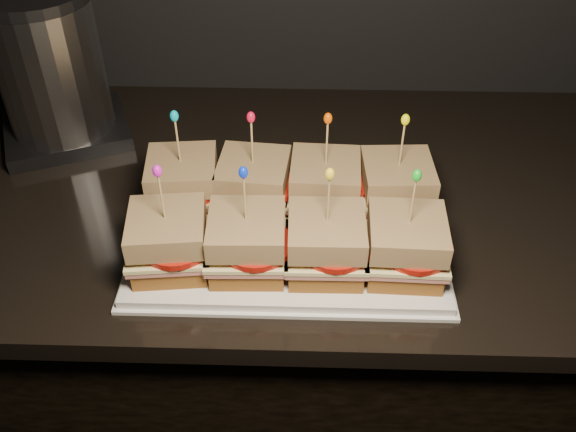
{
  "coord_description": "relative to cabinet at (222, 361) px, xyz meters",
  "views": [
    {
      "loc": [
        -0.61,
        0.85,
        1.55
      ],
      "look_at": [
        -0.63,
        1.54,
        0.96
      ],
      "focal_mm": 40.0,
      "sensor_mm": 36.0,
      "label": 1
    }
  ],
  "objects": [
    {
      "name": "sandwich_5_bread_bot",
      "position": [
        0.09,
        -0.2,
        0.5
      ],
      "size": [
        0.1,
        0.1,
        0.03
      ],
      "primitive_type": "cube",
      "rotation": [
        0.0,
        0.0,
        0.03
      ],
      "color": "brown",
      "rests_on": "platter"
    },
    {
      "name": "sandwich_0_cheese",
      "position": [
        -0.01,
        -0.08,
        0.53
      ],
      "size": [
        0.12,
        0.12,
        0.01
      ],
      "primitive_type": "cube",
      "rotation": [
        0.0,
        0.0,
        0.09
      ],
      "color": "#FFEE9E",
      "rests_on": "sandwich_0_ham"
    },
    {
      "name": "sandwich_4_bread_bot",
      "position": [
        -0.01,
        -0.2,
        0.5
      ],
      "size": [
        0.11,
        0.11,
        0.03
      ],
      "primitive_type": "cube",
      "rotation": [
        0.0,
        0.0,
        0.11
      ],
      "color": "brown",
      "rests_on": "platter"
    },
    {
      "name": "sandwich_0_ham",
      "position": [
        -0.01,
        -0.08,
        0.52
      ],
      "size": [
        0.12,
        0.11,
        0.01
      ],
      "primitive_type": "cube",
      "rotation": [
        0.0,
        0.0,
        0.09
      ],
      "color": "#C56B61",
      "rests_on": "sandwich_0_bread_bot"
    },
    {
      "name": "appliance_body",
      "position": [
        -0.26,
        0.14,
        0.61
      ],
      "size": [
        0.17,
        0.17,
        0.23
      ],
      "primitive_type": "cylinder",
      "color": "silver",
      "rests_on": "appliance_base"
    },
    {
      "name": "sandwich_6_bread_top",
      "position": [
        0.2,
        -0.2,
        0.56
      ],
      "size": [
        0.1,
        0.1,
        0.03
      ],
      "primitive_type": "cube",
      "rotation": [
        0.0,
        0.0,
        0.01
      ],
      "color": "#53300F",
      "rests_on": "sandwich_6_tomato"
    },
    {
      "name": "sandwich_4_tomato",
      "position": [
        -0.0,
        -0.21,
        0.53
      ],
      "size": [
        0.1,
        0.1,
        0.01
      ],
      "primitive_type": "cylinder",
      "color": "#B5180D",
      "rests_on": "sandwich_4_cheese"
    },
    {
      "name": "sandwich_6_tomato",
      "position": [
        0.21,
        -0.21,
        0.53
      ],
      "size": [
        0.1,
        0.1,
        0.01
      ],
      "primitive_type": "cylinder",
      "color": "#B5180D",
      "rests_on": "sandwich_6_cheese"
    },
    {
      "name": "sandwich_6_frill",
      "position": [
        0.2,
        -0.2,
        0.65
      ],
      "size": [
        0.01,
        0.01,
        0.02
      ],
      "primitive_type": "ellipsoid",
      "color": "yellow",
      "rests_on": "sandwich_6_pick"
    },
    {
      "name": "sandwich_3_cheese",
      "position": [
        0.3,
        -0.08,
        0.53
      ],
      "size": [
        0.11,
        0.11,
        0.01
      ],
      "primitive_type": "cube",
      "rotation": [
        0.0,
        0.0,
        0.05
      ],
      "color": "#FFEE9E",
      "rests_on": "sandwich_3_ham"
    },
    {
      "name": "sandwich_4_ham",
      "position": [
        -0.01,
        -0.2,
        0.52
      ],
      "size": [
        0.12,
        0.11,
        0.01
      ],
      "primitive_type": "cube",
      "rotation": [
        0.0,
        0.0,
        0.11
      ],
      "color": "#C56B61",
      "rests_on": "sandwich_4_bread_bot"
    },
    {
      "name": "platter_rim",
      "position": [
        0.14,
        -0.14,
        0.47
      ],
      "size": [
        0.45,
        0.28,
        0.01
      ],
      "primitive_type": "cube",
      "color": "white",
      "rests_on": "granite_slab"
    },
    {
      "name": "sandwich_7_cheese",
      "position": [
        0.3,
        -0.2,
        0.53
      ],
      "size": [
        0.11,
        0.11,
        0.01
      ],
      "primitive_type": "cube",
      "rotation": [
        0.0,
        0.0,
        -0.03
      ],
      "color": "#FFEE9E",
      "rests_on": "sandwich_7_ham"
    },
    {
      "name": "sandwich_1_tomato",
      "position": [
        0.1,
        -0.08,
        0.53
      ],
      "size": [
        0.1,
        0.1,
        0.01
      ],
      "primitive_type": "cylinder",
      "color": "#B5180D",
      "rests_on": "sandwich_1_cheese"
    },
    {
      "name": "sandwich_6_bread_bot",
      "position": [
        0.2,
        -0.2,
        0.5
      ],
      "size": [
        0.1,
        0.1,
        0.03
      ],
      "primitive_type": "cube",
      "rotation": [
        0.0,
        0.0,
        0.01
      ],
      "color": "brown",
      "rests_on": "platter"
    },
    {
      "name": "sandwich_1_bread_top",
      "position": [
        0.09,
        -0.08,
        0.56
      ],
      "size": [
        0.11,
        0.11,
        0.03
      ],
      "primitive_type": "cube",
      "rotation": [
        0.0,
        0.0,
        -0.09
      ],
      "color": "#53300F",
      "rests_on": "sandwich_1_tomato"
    },
    {
      "name": "sandwich_3_frill",
      "position": [
        0.3,
        -0.08,
        0.65
      ],
      "size": [
        0.01,
        0.01,
        0.02
      ],
      "primitive_type": "ellipsoid",
      "color": "#FAF409",
      "rests_on": "sandwich_3_pick"
    },
    {
      "name": "granite_slab",
      "position": [
        0.0,
        0.0,
        0.45
      ],
      "size": [
        2.45,
        0.66,
        0.03
      ],
      "primitive_type": "cube",
      "color": "black",
      "rests_on": "cabinet"
    },
    {
      "name": "sandwich_5_frill",
      "position": [
        0.09,
        -0.2,
        0.65
      ],
      "size": [
        0.01,
        0.01,
        0.02
      ],
      "primitive_type": "ellipsoid",
      "color": "#0B2DE2",
      "rests_on": "sandwich_5_pick"
    },
    {
      "name": "sandwich_4_pick",
      "position": [
        -0.01,
        -0.2,
        0.6
      ],
      "size": [
        0.0,
        0.0,
        0.09
      ],
      "primitive_type": "cylinder",
      "color": "tan",
      "rests_on": "sandwich_4_bread_top"
    },
    {
      "name": "sandwich_2_bread_top",
      "position": [
        0.2,
        -0.08,
        0.56
      ],
      "size": [
        0.1,
        0.1,
        0.03
      ],
      "primitive_type": "cube",
      "rotation": [
        0.0,
        0.0,
        -0.04
      ],
      "color": "#53300F",
      "rests_on": "sandwich_2_tomato"
    },
    {
      "name": "sandwich_0_bread_top",
      "position": [
        -0.01,
        -0.08,
        0.56
      ],
      "size": [
        0.11,
        0.11,
        0.03
      ],
      "primitive_type": "cube",
      "rotation": [
        0.0,
        0.0,
        0.09
      ],
      "color": "#53300F",
      "rests_on": "sandwich_0_tomato"
    },
    {
      "name": "sandwich_5_pick",
      "position": [
        0.09,
        -0.2,
        0.6
      ],
      "size": [
        0.0,
        0.0,
        0.09
      ],
      "primitive_type": "cylinder",
      "color": "tan",
      "rests_on": "sandwich_5_bread_top"
    },
    {
      "name": "sandwich_4_frill",
      "position": [
        -0.01,
        -0.2,
        0.65
      ],
      "size": [
        0.01,
        0.01,
        0.02
      ],
      "primitive_type": "ellipsoid",
      "color": "#D718C1",
      "rests_on": "sandwich_4_pick"
    },
    {
      "name": "sandwich_7_tomato",
      "position": [
        0.31,
        -0.21,
        0.53
      ],
      "size": [
        0.1,
        0.1,
        0.01
      ],
      "primitive_type": "cylinder",
      "color": "#B5180D",
      "rests_on": "sandwich_7_cheese"
    },
    {
      "name": "sandwich_5_cheese",
      "position": [
        0.09,
        -0.2,
        0.53
      ],
      "size": [
        0.11,
        0.11,
        0.01
      ],
      "primitive_type": "cube",
      "rotation": [
        0.0,
        0.0,
        0.03
      ],
      "color": "#FFEE9E",
      "rests_on": "sandwich_5_ham"
    },
    {
      "name": "sandwich_2_frill",
      "position": [
        0.2,
        -0.08,
        0.65
      ],
      "size": [
        0.01,
        0.01,
        0.02
      ],
      "primitive_type": "ellipsoid",
      "color": "#E64D03",
      "rests_on": "sandwich_2_pick"
    },
    {
      "name": "sandwich_6_ham",
      "position": [
        0.2,
        -0.2,
        0.52
      ],
      "size": [
        0.11,
        0.1,
        0.01
      ],
      "primitive_type": "cube",
      "rotation": [
        0.0,
        0.0,
        0.01
      ],
      "color": "#C56B61",
      "rests_on": "sandwich_6_bread_bot"
    },
    {
      "name": "sandwich_1_ham",
      "position": [
        0.09,
        -0.08,
        0.52
      ],
      "size": [
        0.12,
        0.11,
        0.01
      ],
      "primitive_type": "cube",
      "rotation": [
        0.0,
        0.0,
        -0.09
      ],
      "color": "#C56B61",
      "rests_on": "sandwich_1_bread_bot"
    },
    {
      "name": "sandwich_0_bread_bot",
      "position": [
        -0.01,
        -0.08,
        0.5
      ],
      "size": [
        0.11,
        0.11,
        0.03
      ],
      "primitive_type": "cube",
      "rotation": [
        0.0,
        0.0,
        0.09
      ],
      "color": "brown",
      "rests_on": "platter"
    },
    {
      "name": "sandwich_4_bread_top",
      "position": [
        -0.01,
        -0.2,
        0.56
      ],
      "size": [
        0.11,
        0.11,
        0.03
      ],
      "primitive_type": "cube",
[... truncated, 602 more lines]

